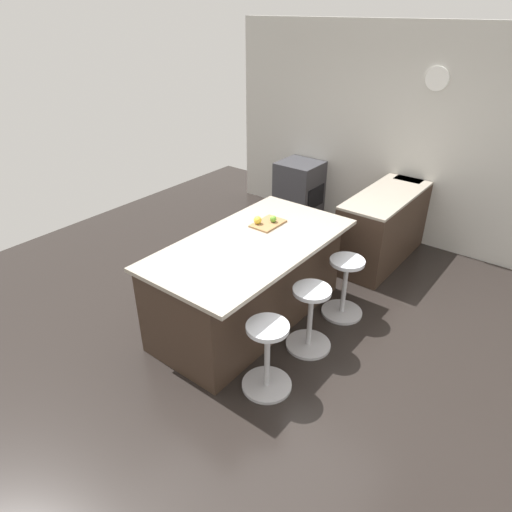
% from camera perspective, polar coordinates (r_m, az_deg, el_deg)
% --- Properties ---
extents(ground_plane, '(7.76, 7.76, 0.00)m').
position_cam_1_polar(ground_plane, '(4.68, 1.13, -9.63)').
color(ground_plane, black).
extents(interior_partition_left, '(0.15, 5.20, 2.79)m').
position_cam_1_polar(interior_partition_left, '(6.48, 17.87, 14.17)').
color(interior_partition_left, beige).
rests_on(interior_partition_left, ground_plane).
extents(sink_cabinet, '(2.47, 0.60, 1.19)m').
position_cam_1_polar(sink_cabinet, '(6.39, 17.52, 5.03)').
color(sink_cabinet, '#38281E').
rests_on(sink_cabinet, ground_plane).
extents(oven_range, '(0.60, 0.61, 0.88)m').
position_cam_1_polar(oven_range, '(7.03, 5.49, 8.31)').
color(oven_range, '#38383D').
rests_on(oven_range, ground_plane).
extents(kitchen_island, '(2.15, 1.14, 0.93)m').
position_cam_1_polar(kitchen_island, '(4.61, -0.95, -3.10)').
color(kitchen_island, '#38281E').
rests_on(kitchen_island, ground_plane).
extents(stool_by_window, '(0.44, 0.44, 0.67)m').
position_cam_1_polar(stool_by_window, '(4.85, 11.11, -4.10)').
color(stool_by_window, '#B7B7BC').
rests_on(stool_by_window, ground_plane).
extents(stool_middle, '(0.44, 0.44, 0.67)m').
position_cam_1_polar(stool_middle, '(4.35, 6.84, -8.04)').
color(stool_middle, '#B7B7BC').
rests_on(stool_middle, ground_plane).
extents(stool_near_camera, '(0.44, 0.44, 0.67)m').
position_cam_1_polar(stool_near_camera, '(3.91, 1.42, -12.87)').
color(stool_near_camera, '#B7B7BC').
rests_on(stool_near_camera, ground_plane).
extents(cutting_board, '(0.36, 0.24, 0.02)m').
position_cam_1_polar(cutting_board, '(4.71, 1.53, 4.12)').
color(cutting_board, olive).
rests_on(cutting_board, kitchen_island).
extents(apple_green, '(0.07, 0.07, 0.07)m').
position_cam_1_polar(apple_green, '(4.71, 2.19, 4.72)').
color(apple_green, '#609E2D').
rests_on(apple_green, cutting_board).
extents(apple_yellow, '(0.08, 0.08, 0.08)m').
position_cam_1_polar(apple_yellow, '(4.67, 0.21, 4.58)').
color(apple_yellow, gold).
rests_on(apple_yellow, cutting_board).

